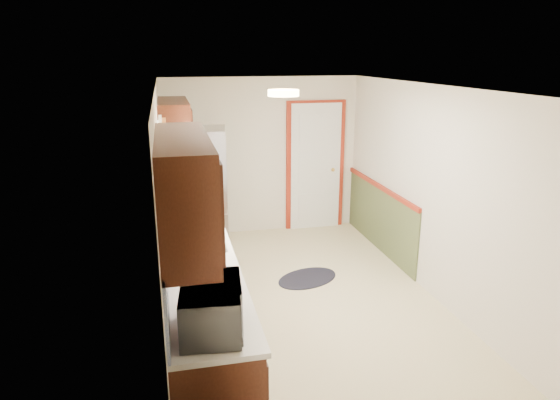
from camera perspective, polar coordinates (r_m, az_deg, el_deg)
room_shell at (r=5.36m, az=3.00°, el=-0.13°), size 3.20×5.20×2.52m
kitchen_run at (r=5.03m, az=-9.89°, el=-6.22°), size 0.63×4.00×2.20m
back_wall_trim at (r=7.76m, az=5.58°, el=2.65°), size 1.12×2.30×2.08m
ceiling_fixture at (r=4.88m, az=0.39°, el=12.14°), size 0.30×0.30×0.06m
microwave at (r=3.39m, az=-7.85°, el=-11.62°), size 0.38×0.62×0.40m
refrigerator at (r=6.95m, az=-9.16°, el=0.86°), size 0.82×0.78×1.77m
rug at (r=6.36m, az=3.15°, el=-8.92°), size 0.97×0.82×0.01m
cooktop at (r=6.16m, az=-10.23°, el=-0.61°), size 0.50×0.60×0.02m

